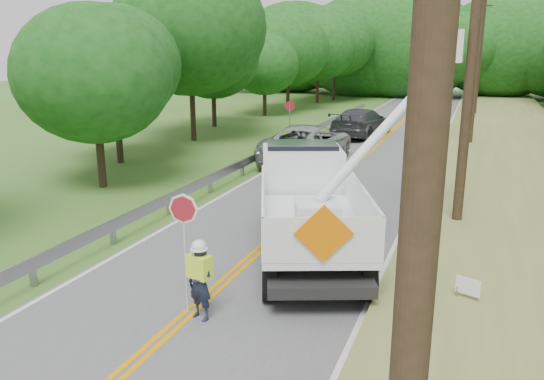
% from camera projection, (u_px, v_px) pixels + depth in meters
% --- Properties ---
extents(ground, '(140.00, 140.00, 0.00)m').
position_uv_depth(ground, '(160.00, 340.00, 10.30)').
color(ground, '#40631A').
rests_on(ground, ground).
extents(road, '(7.20, 96.00, 0.03)m').
position_uv_depth(road, '(339.00, 179.00, 22.92)').
color(road, '#545356').
rests_on(road, ground).
extents(guardrail, '(0.18, 48.00, 0.77)m').
position_uv_depth(guardrail, '(260.00, 156.00, 25.00)').
color(guardrail, gray).
rests_on(guardrail, ground).
extents(utility_poles, '(1.60, 43.30, 10.00)m').
position_uv_depth(utility_poles, '(476.00, 52.00, 22.55)').
color(utility_poles, black).
rests_on(utility_poles, ground).
extents(tall_grass_verge, '(7.00, 96.00, 0.30)m').
position_uv_depth(tall_grass_verge, '(520.00, 191.00, 20.42)').
color(tall_grass_verge, olive).
rests_on(tall_grass_verge, ground).
extents(treeline_left, '(10.36, 55.72, 10.51)m').
position_uv_depth(treeline_left, '(250.00, 47.00, 38.17)').
color(treeline_left, '#332319').
rests_on(treeline_left, ground).
extents(treeline_horizon, '(57.09, 15.36, 12.37)m').
position_uv_depth(treeline_horizon, '(438.00, 47.00, 59.54)').
color(treeline_horizon, '#134611').
rests_on(treeline_horizon, ground).
extents(flagger, '(1.07, 0.52, 2.60)m').
position_uv_depth(flagger, '(199.00, 277.00, 10.86)').
color(flagger, '#191E33').
rests_on(flagger, road).
extents(bucket_truck, '(5.91, 8.06, 7.13)m').
position_uv_depth(bucket_truck, '(316.00, 186.00, 15.26)').
color(bucket_truck, black).
rests_on(bucket_truck, road).
extents(suv_silver, '(3.24, 6.76, 1.86)m').
position_uv_depth(suv_silver, '(307.00, 143.00, 26.01)').
color(suv_silver, '#B4B7BC').
rests_on(suv_silver, road).
extents(suv_darkgrey, '(3.31, 6.30, 1.74)m').
position_uv_depth(suv_darkgrey, '(362.00, 122.00, 33.73)').
color(suv_darkgrey, '#3D4045').
rests_on(suv_darkgrey, road).
extents(stop_sign_permanent, '(0.55, 0.20, 2.67)m').
position_uv_depth(stop_sign_permanent, '(290.00, 117.00, 29.20)').
color(stop_sign_permanent, gray).
rests_on(stop_sign_permanent, ground).
extents(yard_sign, '(0.51, 0.21, 0.77)m').
position_uv_depth(yard_sign, '(468.00, 288.00, 11.27)').
color(yard_sign, white).
rests_on(yard_sign, ground).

